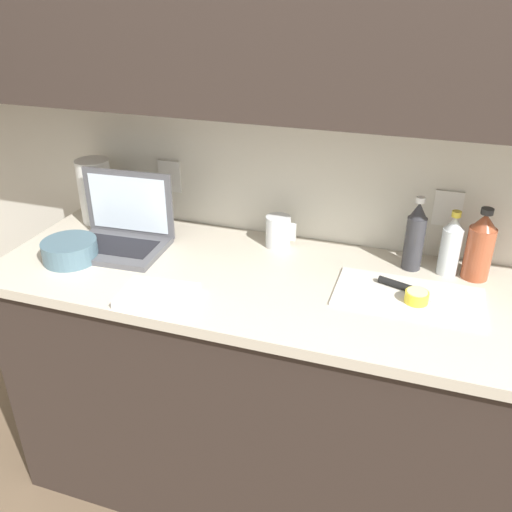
% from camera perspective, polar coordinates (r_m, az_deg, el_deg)
% --- Properties ---
extents(ground_plane, '(12.00, 12.00, 0.00)m').
position_cam_1_polar(ground_plane, '(2.30, 8.08, -24.10)').
color(ground_plane, brown).
rests_on(ground_plane, ground).
extents(wall_back, '(5.20, 0.38, 2.60)m').
position_cam_1_polar(wall_back, '(1.71, 13.43, 18.87)').
color(wall_back, silver).
rests_on(wall_back, ground_plane).
extents(counter_unit, '(2.36, 0.65, 0.94)m').
position_cam_1_polar(counter_unit, '(1.95, 9.57, -15.39)').
color(counter_unit, '#332823').
rests_on(counter_unit, ground_plane).
extents(laptop, '(0.34, 0.26, 0.26)m').
position_cam_1_polar(laptop, '(1.96, -13.94, 2.68)').
color(laptop, '#515156').
rests_on(laptop, counter_unit).
extents(cutting_board, '(0.44, 0.23, 0.01)m').
position_cam_1_polar(cutting_board, '(1.68, 15.77, -4.14)').
color(cutting_board, silver).
rests_on(cutting_board, counter_unit).
extents(knife, '(0.29, 0.12, 0.02)m').
position_cam_1_polar(knife, '(1.70, 15.76, -3.37)').
color(knife, silver).
rests_on(knife, cutting_board).
extents(lemon_half_cut, '(0.07, 0.07, 0.04)m').
position_cam_1_polar(lemon_half_cut, '(1.65, 16.55, -4.14)').
color(lemon_half_cut, yellow).
rests_on(lemon_half_cut, cutting_board).
extents(bottle_green_soda, '(0.08, 0.08, 0.24)m').
position_cam_1_polar(bottle_green_soda, '(1.82, 22.50, 0.89)').
color(bottle_green_soda, '#A34C2D').
rests_on(bottle_green_soda, counter_unit).
extents(bottle_oil_tall, '(0.06, 0.06, 0.22)m').
position_cam_1_polar(bottle_oil_tall, '(1.82, 19.81, 1.01)').
color(bottle_oil_tall, silver).
rests_on(bottle_oil_tall, counter_unit).
extents(bottle_water_clear, '(0.06, 0.06, 0.25)m').
position_cam_1_polar(bottle_water_clear, '(1.81, 16.39, 1.97)').
color(bottle_water_clear, '#333338').
rests_on(bottle_water_clear, counter_unit).
extents(measuring_cup, '(0.11, 0.09, 0.11)m').
position_cam_1_polar(measuring_cup, '(1.91, 2.37, 2.60)').
color(measuring_cup, silver).
rests_on(measuring_cup, counter_unit).
extents(bowl_white, '(0.18, 0.18, 0.07)m').
position_cam_1_polar(bowl_white, '(1.92, -18.99, 0.55)').
color(bowl_white, slate).
rests_on(bowl_white, counter_unit).
extents(paper_towel_roll, '(0.13, 0.13, 0.24)m').
position_cam_1_polar(paper_towel_roll, '(2.18, -16.53, 6.58)').
color(paper_towel_roll, white).
rests_on(paper_towel_roll, counter_unit).
extents(dish_towel, '(0.24, 0.18, 0.02)m').
position_cam_1_polar(dish_towel, '(1.64, -10.35, -4.14)').
color(dish_towel, white).
rests_on(dish_towel, counter_unit).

